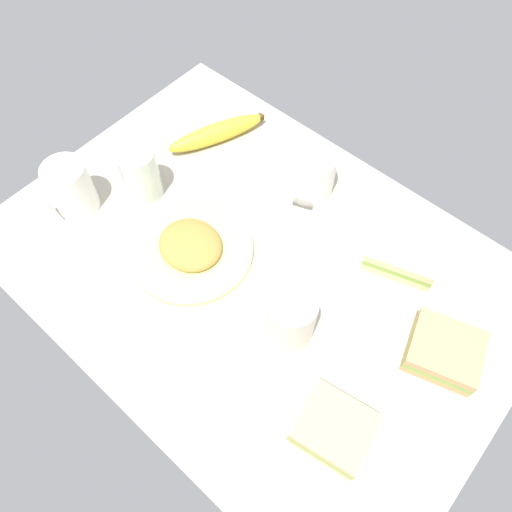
{
  "coord_description": "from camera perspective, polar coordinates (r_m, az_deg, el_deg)",
  "views": [
    {
      "loc": [
        -28.44,
        32.48,
        77.51
      ],
      "look_at": [
        0.0,
        0.0,
        5.0
      ],
      "focal_mm": 34.84,
      "sensor_mm": 36.0,
      "label": 1
    }
  ],
  "objects": [
    {
      "name": "coffee_mug_milky",
      "position": [
        0.96,
        -20.52,
        7.38
      ],
      "size": [
        7.75,
        9.89,
        10.38
      ],
      "color": "white",
      "rests_on": "tabletop"
    },
    {
      "name": "glass_of_milk",
      "position": [
        0.95,
        -13.05,
        8.91
      ],
      "size": [
        6.88,
        6.88,
        10.77
      ],
      "color": "silver",
      "rests_on": "tabletop"
    },
    {
      "name": "coffee_mug_spare",
      "position": [
        0.93,
        6.32,
        9.53
      ],
      "size": [
        8.98,
        11.48,
        9.34
      ],
      "color": "white",
      "rests_on": "tabletop"
    },
    {
      "name": "coffee_mug_black",
      "position": [
        0.77,
        4.02,
        -6.97
      ],
      "size": [
        9.24,
        9.22,
        10.21
      ],
      "color": "silver",
      "rests_on": "tabletop"
    },
    {
      "name": "sandwich_side",
      "position": [
        0.83,
        20.8,
        -10.19
      ],
      "size": [
        13.02,
        12.31,
        4.4
      ],
      "color": "tan",
      "rests_on": "tabletop"
    },
    {
      "name": "plate_of_food",
      "position": [
        0.88,
        -7.47,
        0.98
      ],
      "size": [
        21.97,
        21.97,
        4.04
      ],
      "color": "#EAE58C",
      "rests_on": "tabletop"
    },
    {
      "name": "sandwich_extra",
      "position": [
        0.76,
        9.01,
        -18.99
      ],
      "size": [
        11.7,
        10.85,
        4.4
      ],
      "color": "#DBB77A",
      "rests_on": "tabletop"
    },
    {
      "name": "tabletop",
      "position": [
        0.88,
        0.0,
        -1.33
      ],
      "size": [
        90.0,
        64.0,
        2.0
      ],
      "primitive_type": "cube",
      "color": "#BCB29E",
      "rests_on": "ground"
    },
    {
      "name": "sandwich_main",
      "position": [
        0.9,
        16.64,
        0.73
      ],
      "size": [
        14.6,
        13.84,
        4.4
      ],
      "color": "beige",
      "rests_on": "tabletop"
    },
    {
      "name": "banana",
      "position": [
        1.04,
        -4.52,
        13.91
      ],
      "size": [
        11.6,
        20.76,
        3.92
      ],
      "color": "yellow",
      "rests_on": "tabletop"
    }
  ]
}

